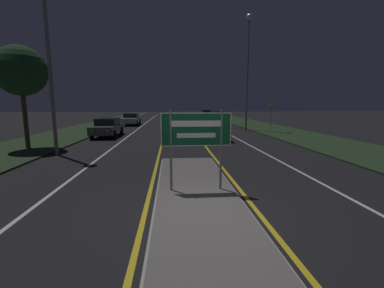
% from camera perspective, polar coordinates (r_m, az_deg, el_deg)
% --- Properties ---
extents(ground_plane, '(160.00, 160.00, 0.00)m').
position_cam_1_polar(ground_plane, '(6.35, 2.17, -15.12)').
color(ground_plane, black).
extents(median_island, '(2.33, 8.94, 0.10)m').
position_cam_1_polar(median_island, '(7.68, 0.89, -10.44)').
color(median_island, '#999993').
rests_on(median_island, ground_plane).
extents(verge_left, '(5.00, 100.00, 0.08)m').
position_cam_1_polar(verge_left, '(27.35, -23.32, 2.85)').
color(verge_left, '#23381E').
rests_on(verge_left, ground_plane).
extents(verge_right, '(5.00, 100.00, 0.08)m').
position_cam_1_polar(verge_right, '(27.82, 17.02, 3.28)').
color(verge_right, '#23381E').
rests_on(verge_right, ground_plane).
extents(centre_line_yellow_left, '(0.12, 70.00, 0.01)m').
position_cam_1_polar(centre_line_yellow_left, '(30.88, -5.75, 4.08)').
color(centre_line_yellow_left, gold).
rests_on(centre_line_yellow_left, ground_plane).
extents(centre_line_yellow_right, '(0.12, 70.00, 0.01)m').
position_cam_1_polar(centre_line_yellow_right, '(30.94, -0.70, 4.13)').
color(centre_line_yellow_right, gold).
rests_on(centre_line_yellow_right, ground_plane).
extents(lane_line_white_left, '(0.12, 70.00, 0.01)m').
position_cam_1_polar(lane_line_white_left, '(31.07, -11.01, 3.99)').
color(lane_line_white_left, silver).
rests_on(lane_line_white_left, ground_plane).
extents(lane_line_white_right, '(0.12, 70.00, 0.01)m').
position_cam_1_polar(lane_line_white_right, '(31.25, 4.52, 4.16)').
color(lane_line_white_right, silver).
rests_on(lane_line_white_right, ground_plane).
extents(edge_line_white_left, '(0.10, 70.00, 0.01)m').
position_cam_1_polar(edge_line_white_left, '(31.55, -16.44, 3.86)').
color(edge_line_white_left, silver).
rests_on(edge_line_white_left, ground_plane).
extents(edge_line_white_right, '(0.10, 70.00, 0.01)m').
position_cam_1_polar(edge_line_white_right, '(31.86, 9.87, 4.14)').
color(edge_line_white_right, silver).
rests_on(edge_line_white_right, ground_plane).
extents(highway_sign, '(2.00, 0.07, 2.35)m').
position_cam_1_polar(highway_sign, '(7.29, 0.93, 2.39)').
color(highway_sign, gray).
rests_on(highway_sign, median_island).
extents(streetlight_left_near, '(0.56, 0.56, 8.96)m').
position_cam_1_polar(streetlight_left_near, '(15.04, -29.56, 20.85)').
color(streetlight_left_near, gray).
rests_on(streetlight_left_near, ground_plane).
extents(streetlight_right_near, '(0.56, 0.56, 10.72)m').
position_cam_1_polar(streetlight_right_near, '(25.89, 12.35, 18.44)').
color(streetlight_right_near, gray).
rests_on(streetlight_right_near, ground_plane).
extents(car_receding_0, '(1.89, 4.77, 1.43)m').
position_cam_1_polar(car_receding_0, '(19.30, 4.71, 3.43)').
color(car_receding_0, silver).
rests_on(car_receding_0, ground_plane).
extents(car_receding_1, '(1.90, 4.49, 1.41)m').
position_cam_1_polar(car_receding_1, '(28.97, 1.85, 5.29)').
color(car_receding_1, '#4C514C').
rests_on(car_receding_1, ground_plane).
extents(car_receding_2, '(1.95, 4.59, 1.55)m').
position_cam_1_polar(car_receding_2, '(36.51, 5.68, 6.10)').
color(car_receding_2, silver).
rests_on(car_receding_2, ground_plane).
extents(car_receding_3, '(1.88, 4.05, 1.46)m').
position_cam_1_polar(car_receding_3, '(48.40, 3.11, 6.76)').
color(car_receding_3, '#B7B7BC').
rests_on(car_receding_3, ground_plane).
extents(car_approaching_0, '(1.86, 4.53, 1.45)m').
position_cam_1_polar(car_approaching_0, '(21.55, -18.28, 3.61)').
color(car_approaching_0, '#4C514C').
rests_on(car_approaching_0, ground_plane).
extents(car_approaching_1, '(1.93, 4.57, 1.42)m').
position_cam_1_polar(car_approaching_1, '(32.36, -13.36, 5.44)').
color(car_approaching_1, '#B7B7BC').
rests_on(car_approaching_1, ground_plane).
extents(warning_sign, '(0.60, 0.06, 2.51)m').
position_cam_1_polar(warning_sign, '(29.05, 17.21, 6.56)').
color(warning_sign, gray).
rests_on(warning_sign, verge_right).
extents(roadside_palm_left, '(2.74, 2.74, 5.68)m').
position_cam_1_polar(roadside_palm_left, '(17.43, -33.80, 13.30)').
color(roadside_palm_left, '#4C3823').
rests_on(roadside_palm_left, verge_left).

